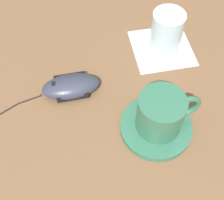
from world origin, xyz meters
The scene contains 6 objects.
ground_plane centered at (0.00, 0.00, 0.00)m, with size 3.00×3.00×0.00m, color brown.
saucer centered at (-0.10, -0.04, 0.01)m, with size 0.13×0.13×0.01m, color #2D664C.
coffee_cup centered at (-0.10, -0.05, 0.05)m, with size 0.08×0.11×0.07m.
computer_mouse centered at (0.00, 0.11, 0.02)m, with size 0.06×0.12×0.03m.
napkin_under_glass centered at (0.09, -0.09, 0.00)m, with size 0.12×0.12×0.00m, color white.
drinking_glass centered at (0.09, -0.10, 0.05)m, with size 0.07×0.07×0.09m, color silver.
Camera 1 is at (-0.36, 0.07, 0.50)m, focal length 50.00 mm.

